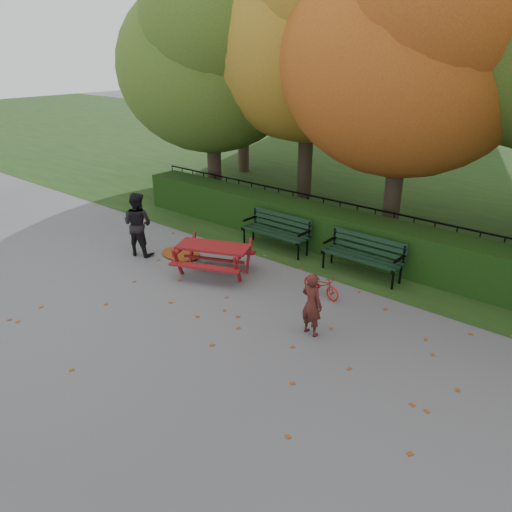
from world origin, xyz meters
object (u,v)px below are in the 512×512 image
Objects in this scene: bench_left at (277,229)px; bicycle at (321,284)px; child at (312,304)px; tree_b at (316,17)px; tree_a at (213,53)px; picnic_table at (213,252)px; adult at (138,224)px; tree_c at (420,40)px; tree_f at (245,16)px; bench_right at (364,253)px.

bicycle is (2.26, -1.46, -0.28)m from bench_left.
tree_b is at bearing -48.73° from child.
picnic_table is at bearing -46.78° from tree_a.
bicycle is at bearing 175.85° from adult.
tree_f reaches higher than tree_c.
bench_left is at bearing -149.97° from adult.
adult is (-4.47, -4.70, -4.05)m from tree_c.
bench_right is at bearing -72.99° from child.
bicycle is at bearing -95.64° from bench_right.
bench_left is 4.05m from child.
tree_c is at bearing 11.37° from bicycle.
tree_b is 1.10× the size of tree_c.
bicycle is (-0.67, 1.35, -0.34)m from child.
picnic_table is at bearing 172.57° from adult.
bicycle is (3.40, -4.50, -5.16)m from tree_b.
adult reaches higher than child.
adult is at bearing 165.50° from picnic_table.
child is (6.81, -4.69, -3.94)m from tree_a.
tree_b reaches higher than bench_left.
tree_f is 7.88× the size of child.
tree_c reaches higher than child.
tree_a is at bearing -156.95° from tree_b.
tree_c is (6.02, 0.38, 0.30)m from tree_a.
adult is 1.67× the size of bicycle.
tree_a is 6.42× the size of child.
tree_b is at bearing 166.55° from tree_c.
tree_b is 5.32m from tree_f.
bench_right is 1.94× the size of bicycle.
tree_b is 0.96× the size of tree_f.
adult is (-2.18, -0.34, 0.25)m from picnic_table.
tree_a is at bearing 154.24° from bench_left.
picnic_table is (-2.55, -2.10, 0.01)m from bench_right.
picnic_table is 1.68× the size of child.
tree_f is at bearing -37.14° from child.
bicycle is (0.12, -3.72, -4.58)m from tree_c.
tree_c is 5.31m from bench_left.
tree_f reaches higher than child.
bicycle is at bearing -57.34° from child.
tree_c is 6.66m from child.
picnic_table is 2.51m from bicycle.
tree_b is 4.50× the size of picnic_table.
adult is at bearing -133.53° from tree_c.
tree_b is 7.64m from bicycle.
tree_f is at bearing 103.31° from picnic_table.
bench_right is at bearing -168.98° from adult.
bench_left is 2.70m from bicycle.
picnic_table is at bearing -140.48° from bench_right.
picnic_table is (3.74, -3.98, -3.99)m from tree_a.
bench_right is 1.49m from bicycle.
tree_b reaches higher than tree_a.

